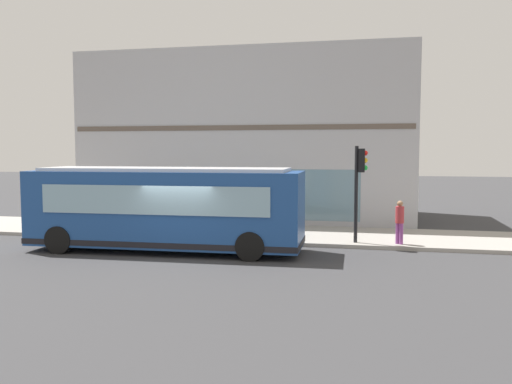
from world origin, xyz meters
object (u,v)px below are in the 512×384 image
object	(u,v)px
traffic_light_near_corner	(360,175)
city_bus_nearside	(165,209)
pedestrian_near_building_entrance	(122,207)
pedestrian_near_hydrant	(400,219)
fire_hydrant	(277,221)
pedestrian_by_light_pole	(203,213)

from	to	relation	value
traffic_light_near_corner	city_bus_nearside	bearing A→B (deg)	109.61
traffic_light_near_corner	pedestrian_near_building_entrance	size ratio (longest dim) A/B	2.39
pedestrian_near_hydrant	pedestrian_near_building_entrance	xyz separation A→B (m)	(2.39, 12.56, -0.06)
pedestrian_near_hydrant	pedestrian_near_building_entrance	size ratio (longest dim) A/B	1.06
pedestrian_near_hydrant	fire_hydrant	bearing A→B (deg)	62.29
traffic_light_near_corner	pedestrian_by_light_pole	size ratio (longest dim) A/B	2.15
fire_hydrant	city_bus_nearside	bearing A→B (deg)	147.73
city_bus_nearside	pedestrian_near_hydrant	bearing A→B (deg)	-73.67
city_bus_nearside	pedestrian_by_light_pole	world-z (taller)	city_bus_nearside
traffic_light_near_corner	pedestrian_near_hydrant	size ratio (longest dim) A/B	2.25
fire_hydrant	pedestrian_near_building_entrance	bearing A→B (deg)	92.49
traffic_light_near_corner	pedestrian_by_light_pole	bearing A→B (deg)	89.73
pedestrian_near_hydrant	pedestrian_by_light_pole	bearing A→B (deg)	89.81
pedestrian_by_light_pole	pedestrian_near_hydrant	bearing A→B (deg)	-90.19
city_bus_nearside	pedestrian_near_hydrant	distance (m)	8.81
traffic_light_near_corner	pedestrian_near_building_entrance	bearing A→B (deg)	77.76
pedestrian_near_building_entrance	traffic_light_near_corner	bearing A→B (deg)	-102.24
city_bus_nearside	traffic_light_near_corner	distance (m)	7.46
pedestrian_by_light_pole	city_bus_nearside	bearing A→B (deg)	165.55
traffic_light_near_corner	fire_hydrant	bearing A→B (deg)	53.38
city_bus_nearside	traffic_light_near_corner	world-z (taller)	traffic_light_near_corner
traffic_light_near_corner	pedestrian_by_light_pole	xyz separation A→B (m)	(0.03, 6.29, -1.59)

